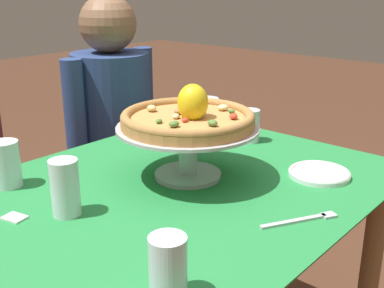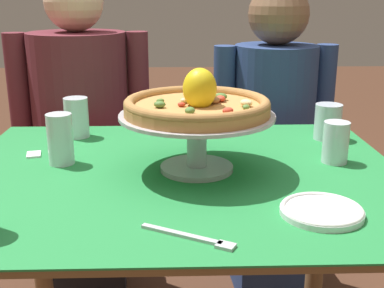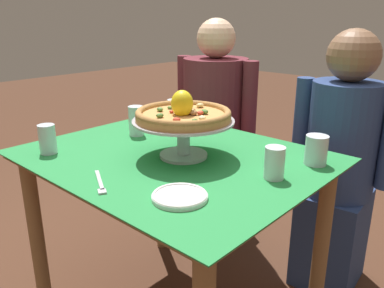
# 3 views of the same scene
# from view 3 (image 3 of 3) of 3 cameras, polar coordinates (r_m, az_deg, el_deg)

# --- Properties ---
(dining_table) EXTENTS (1.08, 0.87, 0.76)m
(dining_table) POSITION_cam_3_polar(r_m,az_deg,el_deg) (1.52, -2.67, -6.04)
(dining_table) COLOR olive
(dining_table) RESTS_ON ground
(pizza_stand) EXTENTS (0.37, 0.37, 0.14)m
(pizza_stand) POSITION_cam_3_polar(r_m,az_deg,el_deg) (1.42, -1.26, 1.89)
(pizza_stand) COLOR #B7B7C1
(pizza_stand) RESTS_ON dining_table
(pizza) EXTENTS (0.34, 0.34, 0.11)m
(pizza) POSITION_cam_3_polar(r_m,az_deg,el_deg) (1.40, -1.29, 4.47)
(pizza) COLOR #BC8447
(pizza) RESTS_ON pizza_stand
(water_glass_back_left) EXTENTS (0.07, 0.07, 0.12)m
(water_glass_back_left) POSITION_cam_3_polar(r_m,az_deg,el_deg) (1.88, -2.52, 4.46)
(water_glass_back_left) COLOR silver
(water_glass_back_left) RESTS_ON dining_table
(water_glass_front_left) EXTENTS (0.06, 0.06, 0.11)m
(water_glass_front_left) POSITION_cam_3_polar(r_m,az_deg,el_deg) (1.57, -20.32, 0.40)
(water_glass_front_left) COLOR silver
(water_glass_front_left) RESTS_ON dining_table
(water_glass_back_right) EXTENTS (0.08, 0.08, 0.10)m
(water_glass_back_right) POSITION_cam_3_polar(r_m,az_deg,el_deg) (1.44, 17.65, -1.10)
(water_glass_back_right) COLOR silver
(water_glass_back_right) RESTS_ON dining_table
(water_glass_side_right) EXTENTS (0.07, 0.07, 0.11)m
(water_glass_side_right) POSITION_cam_3_polar(r_m,az_deg,el_deg) (1.28, 11.93, -3.02)
(water_glass_side_right) COLOR silver
(water_glass_side_right) RESTS_ON dining_table
(water_glass_side_left) EXTENTS (0.06, 0.06, 0.13)m
(water_glass_side_left) POSITION_cam_3_polar(r_m,az_deg,el_deg) (1.72, -8.15, 3.08)
(water_glass_side_left) COLOR silver
(water_glass_side_left) RESTS_ON dining_table
(side_plate) EXTENTS (0.16, 0.16, 0.02)m
(side_plate) POSITION_cam_3_polar(r_m,az_deg,el_deg) (1.13, -1.81, -7.60)
(side_plate) COLOR white
(side_plate) RESTS_ON dining_table
(dinner_fork) EXTENTS (0.17, 0.11, 0.01)m
(dinner_fork) POSITION_cam_3_polar(r_m,az_deg,el_deg) (1.26, -13.35, -5.55)
(dinner_fork) COLOR #B7B7C1
(dinner_fork) RESTS_ON dining_table
(sugar_packet) EXTENTS (0.05, 0.06, 0.00)m
(sugar_packet) POSITION_cam_3_polar(r_m,az_deg,el_deg) (1.84, -8.23, 2.39)
(sugar_packet) COLOR white
(sugar_packet) RESTS_ON dining_table
(diner_left) EXTENTS (0.51, 0.38, 1.25)m
(diner_left) POSITION_cam_3_polar(r_m,az_deg,el_deg) (2.24, 3.29, 1.47)
(diner_left) COLOR black
(diner_left) RESTS_ON ground
(diner_right) EXTENTS (0.47, 0.34, 1.22)m
(diner_right) POSITION_cam_3_polar(r_m,az_deg,el_deg) (1.92, 20.62, -3.87)
(diner_right) COLOR navy
(diner_right) RESTS_ON ground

